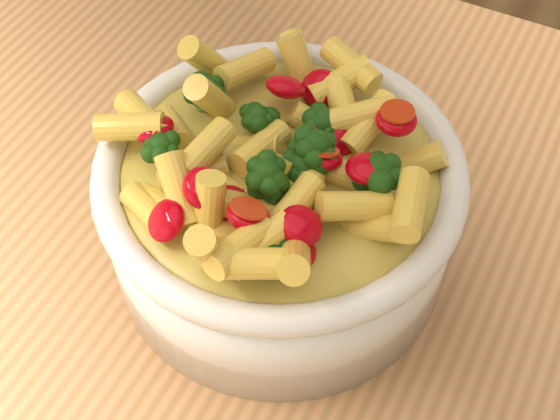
% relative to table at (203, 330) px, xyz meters
% --- Properties ---
extents(table, '(1.20, 0.80, 0.90)m').
position_rel_table_xyz_m(table, '(0.00, 0.00, 0.00)').
color(table, tan).
rests_on(table, ground).
extents(serving_bowl, '(0.25, 0.25, 0.11)m').
position_rel_table_xyz_m(serving_bowl, '(0.05, 0.04, 0.16)').
color(serving_bowl, white).
rests_on(serving_bowl, table).
extents(pasta_salad, '(0.20, 0.20, 0.04)m').
position_rel_table_xyz_m(pasta_salad, '(0.05, 0.04, 0.22)').
color(pasta_salad, '#FACD4F').
rests_on(pasta_salad, serving_bowl).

